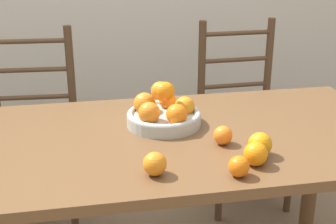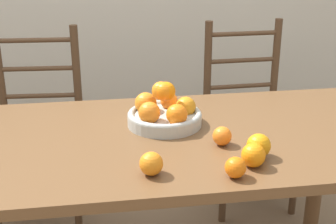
# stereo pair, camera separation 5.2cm
# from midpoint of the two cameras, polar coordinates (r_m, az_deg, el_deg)

# --- Properties ---
(dining_table) EXTENTS (1.87, 0.81, 0.72)m
(dining_table) POSITION_cam_midpoint_polar(r_m,az_deg,el_deg) (1.65, -2.84, -5.93)
(dining_table) COLOR brown
(dining_table) RESTS_ON ground_plane
(fruit_bowl) EXTENTS (0.27, 0.27, 0.16)m
(fruit_bowl) POSITION_cam_midpoint_polar(r_m,az_deg,el_deg) (1.69, 0.41, 0.03)
(fruit_bowl) COLOR #B2B7B2
(fruit_bowl) RESTS_ON dining_table
(orange_loose_0) EXTENTS (0.08, 0.08, 0.08)m
(orange_loose_0) POSITION_cam_midpoint_polar(r_m,az_deg,el_deg) (1.48, 11.97, -4.04)
(orange_loose_0) COLOR orange
(orange_loose_0) RESTS_ON dining_table
(orange_loose_1) EXTENTS (0.06, 0.06, 0.06)m
(orange_loose_1) POSITION_cam_midpoint_polar(r_m,az_deg,el_deg) (1.35, 9.32, -6.70)
(orange_loose_1) COLOR orange
(orange_loose_1) RESTS_ON dining_table
(orange_loose_2) EXTENTS (0.06, 0.06, 0.06)m
(orange_loose_2) POSITION_cam_midpoint_polar(r_m,az_deg,el_deg) (1.55, 7.57, -2.93)
(orange_loose_2) COLOR orange
(orange_loose_2) RESTS_ON dining_table
(orange_loose_3) EXTENTS (0.07, 0.07, 0.07)m
(orange_loose_3) POSITION_cam_midpoint_polar(r_m,az_deg,el_deg) (1.42, 11.39, -5.19)
(orange_loose_3) COLOR orange
(orange_loose_3) RESTS_ON dining_table
(orange_loose_4) EXTENTS (0.07, 0.07, 0.07)m
(orange_loose_4) POSITION_cam_midpoint_polar(r_m,az_deg,el_deg) (1.35, -0.96, -6.33)
(orange_loose_4) COLOR orange
(orange_loose_4) RESTS_ON dining_table
(chair_left) EXTENTS (0.45, 0.43, 0.96)m
(chair_left) POSITION_cam_midpoint_polar(r_m,az_deg,el_deg) (2.40, -14.88, -2.31)
(chair_left) COLOR #513823
(chair_left) RESTS_ON ground_plane
(chair_right) EXTENTS (0.43, 0.41, 0.96)m
(chair_right) POSITION_cam_midpoint_polar(r_m,az_deg,el_deg) (2.51, 10.28, -0.86)
(chair_right) COLOR #513823
(chair_right) RESTS_ON ground_plane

